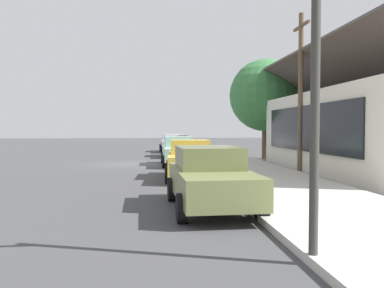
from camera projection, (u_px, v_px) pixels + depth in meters
ground_plane at (132, 164)px, 23.03m from camera, size 120.00×120.00×0.00m
sidewalk_curb at (227, 162)px, 23.58m from camera, size 60.00×4.20×0.16m
car_silver at (171, 143)px, 34.69m from camera, size 4.55×2.04×1.59m
car_ivory at (176, 146)px, 28.80m from camera, size 4.43×2.08×1.59m
car_seafoam at (179, 151)px, 22.29m from camera, size 4.49×1.94×1.59m
car_mustard at (190, 159)px, 16.36m from camera, size 4.44×2.18×1.59m
car_olive at (211, 177)px, 10.23m from camera, size 4.38×2.13×1.59m
storefront_building at (382, 129)px, 18.78m from camera, size 13.43×7.76×5.88m
shade_tree at (266, 96)px, 26.80m from camera, size 4.86×4.86×6.72m
traffic_light_main at (246, 32)px, 5.82m from camera, size 0.37×2.79×5.20m
utility_pole_wooden at (301, 89)px, 18.87m from camera, size 1.80×0.24×7.50m
fire_hydrant_red at (224, 166)px, 16.79m from camera, size 0.22×0.22×0.71m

